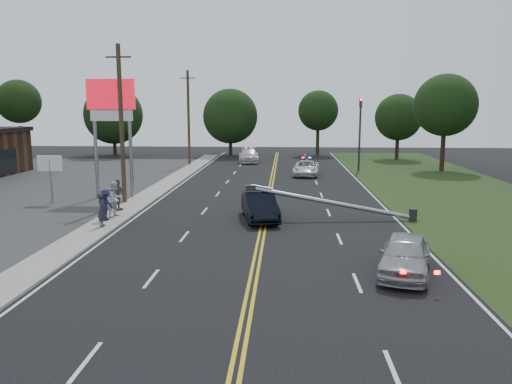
# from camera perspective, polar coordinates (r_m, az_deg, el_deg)

# --- Properties ---
(ground) EXTENTS (120.00, 120.00, 0.00)m
(ground) POSITION_cam_1_polar(r_m,az_deg,el_deg) (20.03, 0.03, -8.19)
(ground) COLOR black
(ground) RESTS_ON ground
(sidewalk) EXTENTS (1.80, 70.00, 0.12)m
(sidewalk) POSITION_cam_1_polar(r_m,az_deg,el_deg) (31.15, -14.49, -1.92)
(sidewalk) COLOR gray
(sidewalk) RESTS_ON ground
(grass_verge) EXTENTS (12.00, 80.00, 0.01)m
(grass_verge) POSITION_cam_1_polar(r_m,az_deg,el_deg) (32.15, 25.98, -2.34)
(grass_verge) COLOR black
(grass_verge) RESTS_ON ground
(centerline_yellow) EXTENTS (0.36, 80.00, 0.00)m
(centerline_yellow) POSITION_cam_1_polar(r_m,az_deg,el_deg) (29.69, 1.15, -2.27)
(centerline_yellow) COLOR gold
(centerline_yellow) RESTS_ON ground
(pylon_sign) EXTENTS (3.20, 0.35, 8.00)m
(pylon_sign) POSITION_cam_1_polar(r_m,az_deg,el_deg) (35.02, -16.20, 9.03)
(pylon_sign) COLOR gray
(pylon_sign) RESTS_ON ground
(small_sign) EXTENTS (1.60, 0.14, 3.10)m
(small_sign) POSITION_cam_1_polar(r_m,az_deg,el_deg) (34.73, -22.48, 2.62)
(small_sign) COLOR gray
(small_sign) RESTS_ON ground
(traffic_signal) EXTENTS (0.28, 0.41, 7.05)m
(traffic_signal) POSITION_cam_1_polar(r_m,az_deg,el_deg) (49.59, 11.79, 7.20)
(traffic_signal) COLOR #2D2D30
(traffic_signal) RESTS_ON ground
(fallen_streetlight) EXTENTS (9.36, 0.44, 1.91)m
(fallen_streetlight) POSITION_cam_1_polar(r_m,az_deg,el_deg) (27.70, 9.68, -1.35)
(fallen_streetlight) COLOR #2D2D30
(fallen_streetlight) RESTS_ON ground
(utility_pole_mid) EXTENTS (1.60, 0.28, 10.00)m
(utility_pole_mid) POSITION_cam_1_polar(r_m,az_deg,el_deg) (32.72, -15.13, 7.46)
(utility_pole_mid) COLOR #382619
(utility_pole_mid) RESTS_ON ground
(utility_pole_far) EXTENTS (1.60, 0.28, 10.00)m
(utility_pole_far) POSITION_cam_1_polar(r_m,az_deg,el_deg) (54.04, -7.72, 8.42)
(utility_pole_far) COLOR #382619
(utility_pole_far) RESTS_ON ground
(tree_4) EXTENTS (5.13, 5.13, 9.41)m
(tree_4) POSITION_cam_1_polar(r_m,az_deg,el_deg) (66.07, -25.50, 9.30)
(tree_4) COLOR black
(tree_4) RESTS_ON ground
(tree_5) EXTENTS (7.45, 7.45, 8.94)m
(tree_5) POSITION_cam_1_polar(r_m,az_deg,el_deg) (67.06, -15.99, 8.47)
(tree_5) COLOR black
(tree_5) RESTS_ON ground
(tree_6) EXTENTS (6.99, 6.99, 8.54)m
(tree_6) POSITION_cam_1_polar(r_m,az_deg,el_deg) (64.55, -2.96, 8.63)
(tree_6) COLOR black
(tree_6) RESTS_ON ground
(tree_7) EXTENTS (5.17, 5.17, 8.35)m
(tree_7) POSITION_cam_1_polar(r_m,az_deg,el_deg) (65.60, 7.12, 9.21)
(tree_7) COLOR black
(tree_7) RESTS_ON ground
(tree_8) EXTENTS (5.51, 5.51, 7.76)m
(tree_8) POSITION_cam_1_polar(r_m,az_deg,el_deg) (62.01, 15.97, 8.20)
(tree_8) COLOR black
(tree_8) RESTS_ON ground
(tree_9) EXTENTS (5.98, 5.98, 9.36)m
(tree_9) POSITION_cam_1_polar(r_m,az_deg,el_deg) (52.05, 20.83, 9.24)
(tree_9) COLOR black
(tree_9) RESTS_ON ground
(crashed_sedan) EXTENTS (2.48, 4.84, 1.52)m
(crashed_sedan) POSITION_cam_1_polar(r_m,az_deg,el_deg) (27.46, 0.43, -1.65)
(crashed_sedan) COLOR black
(crashed_sedan) RESTS_ON ground
(waiting_sedan) EXTENTS (2.92, 4.68, 1.49)m
(waiting_sedan) POSITION_cam_1_polar(r_m,az_deg,el_deg) (19.42, 16.66, -6.88)
(waiting_sedan) COLOR #A1A3A9
(waiting_sedan) RESTS_ON ground
(emergency_a) EXTENTS (2.67, 5.02, 1.34)m
(emergency_a) POSITION_cam_1_polar(r_m,az_deg,el_deg) (45.79, 5.77, 2.72)
(emergency_a) COLOR silver
(emergency_a) RESTS_ON ground
(emergency_b) EXTENTS (2.62, 5.53, 1.56)m
(emergency_b) POSITION_cam_1_polar(r_m,az_deg,el_deg) (56.73, -0.84, 4.20)
(emergency_b) COLOR silver
(emergency_b) RESTS_ON ground
(bystander_a) EXTENTS (0.49, 0.68, 1.72)m
(bystander_a) POSITION_cam_1_polar(r_m,az_deg,el_deg) (26.60, -17.19, -1.97)
(bystander_a) COLOR #27252D
(bystander_a) RESTS_ON sidewalk
(bystander_b) EXTENTS (1.09, 1.19, 1.99)m
(bystander_b) POSITION_cam_1_polar(r_m,az_deg,el_deg) (28.79, -15.78, -0.77)
(bystander_b) COLOR silver
(bystander_b) RESTS_ON sidewalk
(bystander_c) EXTENTS (0.85, 1.20, 1.69)m
(bystander_c) POSITION_cam_1_polar(r_m,az_deg,el_deg) (28.00, -16.79, -1.41)
(bystander_c) COLOR #1A1C42
(bystander_c) RESTS_ON sidewalk
(bystander_d) EXTENTS (0.70, 1.16, 1.85)m
(bystander_d) POSITION_cam_1_polar(r_m,az_deg,el_deg) (30.51, -15.53, -0.32)
(bystander_d) COLOR #62514E
(bystander_d) RESTS_ON sidewalk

